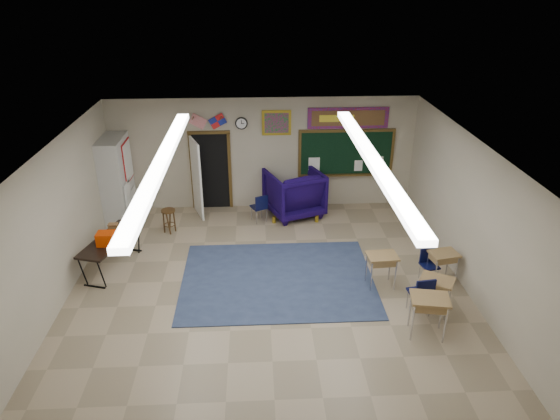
{
  "coord_description": "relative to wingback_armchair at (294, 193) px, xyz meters",
  "views": [
    {
      "loc": [
        -0.2,
        -8.03,
        5.83
      ],
      "look_at": [
        0.29,
        1.5,
        1.28
      ],
      "focal_mm": 32.0,
      "sensor_mm": 36.0,
      "label": 1
    }
  ],
  "objects": [
    {
      "name": "student_chair_reading",
      "position": [
        -0.94,
        -0.39,
        -0.23
      ],
      "size": [
        0.51,
        0.51,
        0.76
      ],
      "primitive_type": null,
      "rotation": [
        0.0,
        0.0,
        3.6
      ],
      "color": "black",
      "rests_on": "floor"
    },
    {
      "name": "student_desk_front_right",
      "position": [
        2.8,
        -3.39,
        -0.23
      ],
      "size": [
        0.64,
        0.53,
        0.68
      ],
      "rotation": [
        0.0,
        0.0,
        0.19
      ],
      "color": "olive",
      "rests_on": "floor"
    },
    {
      "name": "folding_table",
      "position": [
        -4.13,
        -2.52,
        -0.22
      ],
      "size": [
        1.05,
        1.84,
        0.99
      ],
      "rotation": [
        0.0,
        0.0,
        -0.29
      ],
      "color": "black",
      "rests_on": "floor"
    },
    {
      "name": "floor",
      "position": [
        -0.79,
        -3.95,
        -0.61
      ],
      "size": [
        9.0,
        9.0,
        0.0
      ],
      "primitive_type": "plane",
      "color": "gray",
      "rests_on": "ground"
    },
    {
      "name": "student_chair_desk_a",
      "position": [
        2.02,
        -4.41,
        -0.2
      ],
      "size": [
        0.47,
        0.47,
        0.83
      ],
      "primitive_type": null,
      "rotation": [
        0.0,
        0.0,
        3.27
      ],
      "color": "black",
      "rests_on": "floor"
    },
    {
      "name": "area_rug",
      "position": [
        -0.59,
        -3.15,
        -0.6
      ],
      "size": [
        4.0,
        3.0,
        0.02
      ],
      "primitive_type": "cube",
      "color": "#354465",
      "rests_on": "floor"
    },
    {
      "name": "back_wall",
      "position": [
        -0.79,
        0.55,
        0.89
      ],
      "size": [
        8.0,
        0.04,
        3.0
      ],
      "primitive_type": "cube",
      "color": "#B5A993",
      "rests_on": "floor"
    },
    {
      "name": "ceiling",
      "position": [
        -0.79,
        -3.95,
        2.39
      ],
      "size": [
        8.0,
        9.0,
        0.04
      ],
      "primitive_type": "cube",
      "color": "silver",
      "rests_on": "back_wall"
    },
    {
      "name": "student_desk_back_left",
      "position": [
        1.96,
        -5.05,
        -0.17
      ],
      "size": [
        0.73,
        0.6,
        0.79
      ],
      "rotation": [
        0.0,
        0.0,
        -0.18
      ],
      "color": "olive",
      "rests_on": "floor"
    },
    {
      "name": "framed_art_print",
      "position": [
        -0.44,
        0.51,
        1.74
      ],
      "size": [
        0.75,
        0.05,
        0.65
      ],
      "color": "#AD8F21",
      "rests_on": "back_wall"
    },
    {
      "name": "student_desk_front_left",
      "position": [
        1.5,
        -3.49,
        -0.21
      ],
      "size": [
        0.63,
        0.49,
        0.72
      ],
      "rotation": [
        0.0,
        0.0,
        0.07
      ],
      "color": "olive",
      "rests_on": "floor"
    },
    {
      "name": "wingback_armchair",
      "position": [
        0.0,
        0.0,
        0.0
      ],
      "size": [
        1.7,
        1.72,
        1.22
      ],
      "primitive_type": "imported",
      "rotation": [
        0.0,
        0.0,
        3.51
      ],
      "color": "#100537",
      "rests_on": "floor"
    },
    {
      "name": "chalkboard",
      "position": [
        1.41,
        0.51,
        0.85
      ],
      "size": [
        2.55,
        0.14,
        1.3
      ],
      "color": "#4F3916",
      "rests_on": "back_wall"
    },
    {
      "name": "student_chair_desk_b",
      "position": [
        2.55,
        -3.37,
        -0.26
      ],
      "size": [
        0.41,
        0.41,
        0.7
      ],
      "primitive_type": null,
      "rotation": [
        0.0,
        0.0,
        0.18
      ],
      "color": "black",
      "rests_on": "floor"
    },
    {
      "name": "storage_cabinet",
      "position": [
        -4.5,
        -0.1,
        0.49
      ],
      "size": [
        0.59,
        1.25,
        2.2
      ],
      "color": "#BBBBB6",
      "rests_on": "floor"
    },
    {
      "name": "wall_flags",
      "position": [
        -2.19,
        0.49,
        1.87
      ],
      "size": [
        1.16,
        0.06,
        0.7
      ],
      "primitive_type": null,
      "color": "red",
      "rests_on": "back_wall"
    },
    {
      "name": "student_desk_back_right",
      "position": [
        2.32,
        -4.38,
        -0.21
      ],
      "size": [
        0.74,
        0.69,
        0.71
      ],
      "rotation": [
        0.0,
        0.0,
        -0.53
      ],
      "color": "olive",
      "rests_on": "floor"
    },
    {
      "name": "bulletin_board",
      "position": [
        1.41,
        0.51,
        1.84
      ],
      "size": [
        2.1,
        0.05,
        0.55
      ],
      "color": "red",
      "rests_on": "back_wall"
    },
    {
      "name": "left_wall",
      "position": [
        -4.79,
        -3.95,
        0.89
      ],
      "size": [
        0.04,
        9.0,
        3.0
      ],
      "primitive_type": "cube",
      "color": "#B5A993",
      "rests_on": "floor"
    },
    {
      "name": "wooden_stool",
      "position": [
        -3.16,
        -0.89,
        -0.3
      ],
      "size": [
        0.34,
        0.34,
        0.6
      ],
      "color": "#493016",
      "rests_on": "floor"
    },
    {
      "name": "doorway",
      "position": [
        -2.29,
        0.4,
        0.45
      ],
      "size": [
        1.1,
        0.89,
        2.16
      ],
      "color": "black",
      "rests_on": "back_wall"
    },
    {
      "name": "wall_clock",
      "position": [
        -1.34,
        0.51,
        1.74
      ],
      "size": [
        0.32,
        0.05,
        0.32
      ],
      "color": "black",
      "rests_on": "back_wall"
    },
    {
      "name": "fluorescent_strips",
      "position": [
        -0.79,
        -3.95,
        2.33
      ],
      "size": [
        3.86,
        6.0,
        0.1
      ],
      "primitive_type": null,
      "color": "white",
      "rests_on": "ceiling"
    },
    {
      "name": "right_wall",
      "position": [
        3.21,
        -3.95,
        0.89
      ],
      "size": [
        0.04,
        9.0,
        3.0
      ],
      "primitive_type": "cube",
      "color": "#B5A993",
      "rests_on": "floor"
    }
  ]
}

